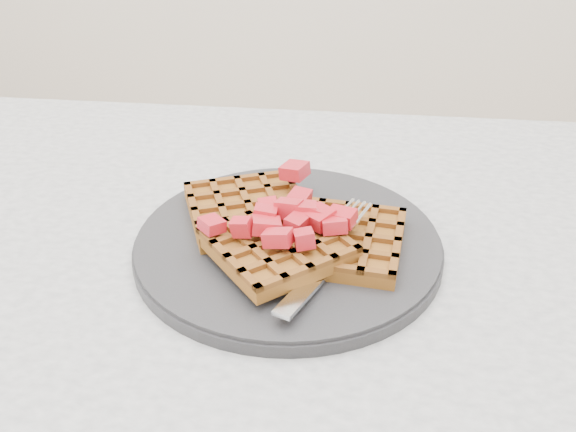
# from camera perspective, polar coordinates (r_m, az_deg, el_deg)

# --- Properties ---
(table) EXTENTS (1.20, 0.80, 0.75)m
(table) POSITION_cam_1_polar(r_m,az_deg,el_deg) (0.67, 9.07, -13.71)
(table) COLOR silver
(table) RESTS_ON ground
(plate) EXTENTS (0.30, 0.30, 0.02)m
(plate) POSITION_cam_1_polar(r_m,az_deg,el_deg) (0.62, 0.00, -2.51)
(plate) COLOR #252528
(plate) RESTS_ON table
(waffles) EXTENTS (0.23, 0.23, 0.03)m
(waffles) POSITION_cam_1_polar(r_m,az_deg,el_deg) (0.61, -0.03, -1.21)
(waffles) COLOR #94591F
(waffles) RESTS_ON plate
(strawberry_pile) EXTENTS (0.15, 0.15, 0.02)m
(strawberry_pile) POSITION_cam_1_polar(r_m,az_deg,el_deg) (0.60, 0.00, 1.14)
(strawberry_pile) COLOR #A6000E
(strawberry_pile) RESTS_ON waffles
(fork) EXTENTS (0.09, 0.18, 0.02)m
(fork) POSITION_cam_1_polar(r_m,az_deg,el_deg) (0.58, 3.84, -3.69)
(fork) COLOR silver
(fork) RESTS_ON plate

